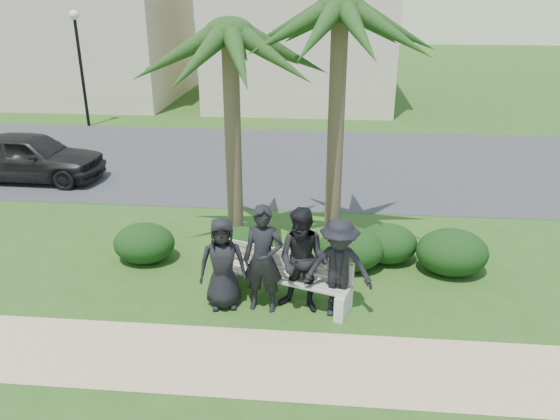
# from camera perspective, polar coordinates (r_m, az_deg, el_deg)

# --- Properties ---
(ground) EXTENTS (160.00, 160.00, 0.00)m
(ground) POSITION_cam_1_polar(r_m,az_deg,el_deg) (9.72, 1.97, -9.22)
(ground) COLOR #245017
(ground) RESTS_ON ground
(footpath) EXTENTS (30.00, 1.60, 0.01)m
(footpath) POSITION_cam_1_polar(r_m,az_deg,el_deg) (8.25, 1.17, -15.76)
(footpath) COLOR tan
(footpath) RESTS_ON ground
(asphalt_street) EXTENTS (160.00, 8.00, 0.01)m
(asphalt_street) POSITION_cam_1_polar(r_m,az_deg,el_deg) (17.06, 3.63, 4.97)
(asphalt_street) COLOR #2D2D30
(asphalt_street) RESTS_ON ground
(stucco_bldg_left) EXTENTS (10.40, 8.40, 7.30)m
(stucco_bldg_left) POSITION_cam_1_polar(r_m,az_deg,el_deg) (29.10, -21.06, 18.19)
(stucco_bldg_left) COLOR beige
(stucco_bldg_left) RESTS_ON ground
(stucco_bldg_right) EXTENTS (8.40, 8.40, 7.30)m
(stucco_bldg_right) POSITION_cam_1_polar(r_m,az_deg,el_deg) (26.35, 2.34, 19.26)
(stucco_bldg_right) COLOR beige
(stucco_bldg_right) RESTS_ON ground
(street_lamp) EXTENTS (0.36, 0.36, 4.29)m
(street_lamp) POSITION_cam_1_polar(r_m,az_deg,el_deg) (22.47, -20.31, 15.58)
(street_lamp) COLOR black
(street_lamp) RESTS_ON ground
(park_bench) EXTENTS (2.56, 1.28, 0.84)m
(park_bench) POSITION_cam_1_polar(r_m,az_deg,el_deg) (9.51, 0.22, -7.35)
(park_bench) COLOR #A99F8E
(park_bench) RESTS_ON ground
(man_a) EXTENTS (0.88, 0.66, 1.62)m
(man_a) POSITION_cam_1_polar(r_m,az_deg,el_deg) (9.18, -6.00, -5.58)
(man_a) COLOR black
(man_a) RESTS_ON ground
(man_b) EXTENTS (0.72, 0.52, 1.86)m
(man_b) POSITION_cam_1_polar(r_m,az_deg,el_deg) (9.00, -1.75, -5.16)
(man_b) COLOR black
(man_b) RESTS_ON ground
(man_c) EXTENTS (1.04, 0.91, 1.83)m
(man_c) POSITION_cam_1_polar(r_m,az_deg,el_deg) (8.99, 2.44, -5.34)
(man_c) COLOR black
(man_c) RESTS_ON ground
(man_d) EXTENTS (1.14, 0.70, 1.72)m
(man_d) POSITION_cam_1_polar(r_m,az_deg,el_deg) (8.92, 6.13, -6.09)
(man_d) COLOR black
(man_d) RESTS_ON ground
(hedge_a) EXTENTS (1.22, 1.00, 0.79)m
(hedge_a) POSITION_cam_1_polar(r_m,az_deg,el_deg) (11.14, -14.02, -3.26)
(hedge_a) COLOR black
(hedge_a) RESTS_ON ground
(hedge_b) EXTENTS (1.23, 1.01, 0.80)m
(hedge_b) POSITION_cam_1_polar(r_m,az_deg,el_deg) (10.65, -3.94, -3.82)
(hedge_b) COLOR black
(hedge_b) RESTS_ON ground
(hedge_d) EXTENTS (1.28, 1.06, 0.84)m
(hedge_d) POSITION_cam_1_polar(r_m,az_deg,el_deg) (10.62, 7.40, -3.92)
(hedge_d) COLOR black
(hedge_d) RESTS_ON ground
(hedge_e) EXTENTS (1.20, 0.99, 0.78)m
(hedge_e) POSITION_cam_1_polar(r_m,az_deg,el_deg) (11.02, 11.10, -3.33)
(hedge_e) COLOR black
(hedge_e) RESTS_ON ground
(hedge_f) EXTENTS (1.35, 1.12, 0.88)m
(hedge_f) POSITION_cam_1_polar(r_m,az_deg,el_deg) (10.87, 17.55, -4.09)
(hedge_f) COLOR black
(hedge_f) RESTS_ON ground
(palm_left) EXTENTS (3.00, 3.00, 5.23)m
(palm_left) POSITION_cam_1_polar(r_m,az_deg,el_deg) (10.37, -5.30, 17.75)
(palm_left) COLOR brown
(palm_left) RESTS_ON ground
(palm_right) EXTENTS (3.00, 3.00, 5.64)m
(palm_right) POSITION_cam_1_polar(r_m,az_deg,el_deg) (10.44, 6.34, 19.94)
(palm_right) COLOR brown
(palm_right) RESTS_ON ground
(car_a) EXTENTS (4.05, 1.72, 1.37)m
(car_a) POSITION_cam_1_polar(r_m,az_deg,el_deg) (16.80, -24.63, 5.11)
(car_a) COLOR black
(car_a) RESTS_ON ground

